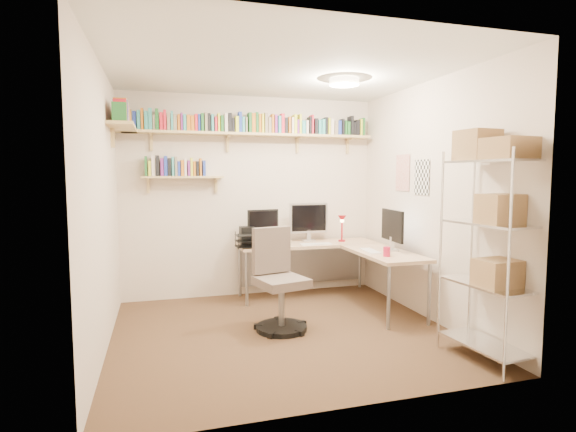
# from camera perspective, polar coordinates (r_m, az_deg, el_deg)

# --- Properties ---
(ground) EXTENTS (3.20, 3.20, 0.00)m
(ground) POSITION_cam_1_polar(r_m,az_deg,el_deg) (4.52, -0.63, -14.50)
(ground) COLOR #41291B
(ground) RESTS_ON ground
(room_shell) EXTENTS (3.24, 3.04, 2.52)m
(room_shell) POSITION_cam_1_polar(r_m,az_deg,el_deg) (4.25, -0.59, 5.56)
(room_shell) COLOR beige
(room_shell) RESTS_ON ground
(wall_shelves) EXTENTS (3.12, 1.09, 0.80)m
(wall_shelves) POSITION_cam_1_polar(r_m,az_deg,el_deg) (5.47, -8.72, 10.47)
(wall_shelves) COLOR #D7B579
(wall_shelves) RESTS_ON ground
(corner_desk) EXTENTS (1.81, 1.72, 1.17)m
(corner_desk) POSITION_cam_1_polar(r_m,az_deg,el_deg) (5.44, 3.72, -3.82)
(corner_desk) COLOR tan
(corner_desk) RESTS_ON ground
(office_chair) EXTENTS (0.54, 0.55, 1.00)m
(office_chair) POSITION_cam_1_polar(r_m,az_deg,el_deg) (4.49, -1.20, -8.99)
(office_chair) COLOR black
(office_chair) RESTS_ON ground
(wire_rack) EXTENTS (0.43, 0.77, 1.89)m
(wire_rack) POSITION_cam_1_polar(r_m,az_deg,el_deg) (3.92, 24.59, 1.04)
(wire_rack) COLOR silver
(wire_rack) RESTS_ON ground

